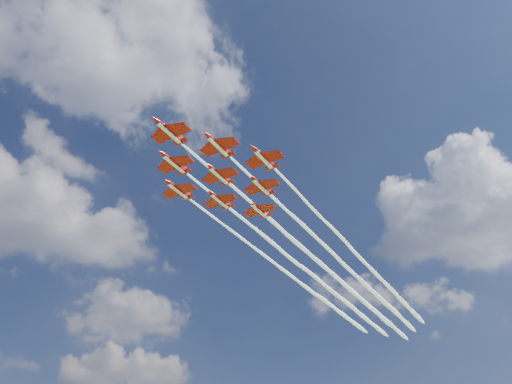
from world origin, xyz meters
The scene contains 9 objects.
jet_lead centered at (30.16, 21.67, 85.17)m, with size 114.10×83.84×3.01m.
jet_row2_port centered at (43.12, 22.12, 85.17)m, with size 114.10×83.84×3.01m.
jet_row2_starb centered at (34.61, 33.84, 85.17)m, with size 114.10×83.84×3.01m.
jet_row3_port centered at (56.07, 22.58, 85.17)m, with size 114.10×83.84×3.01m.
jet_row3_centre centered at (47.57, 34.30, 85.17)m, with size 114.10×83.84×3.01m.
jet_row3_starb centered at (39.07, 46.02, 85.17)m, with size 114.10×83.84×3.01m.
jet_row4_port centered at (60.53, 34.75, 85.17)m, with size 114.10×83.84×3.01m.
jet_row4_starb centered at (52.02, 46.47, 85.17)m, with size 114.10×83.84×3.01m.
jet_tail centered at (64.98, 46.93, 85.17)m, with size 114.10×83.84×3.01m.
Camera 1 is at (-39.82, -112.42, 4.00)m, focal length 35.00 mm.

